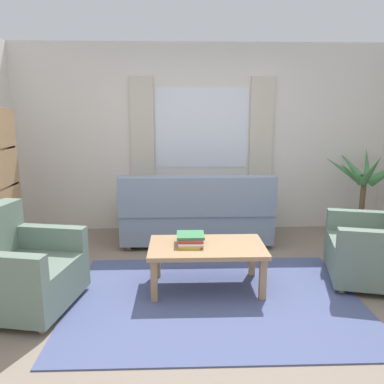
{
  "coord_description": "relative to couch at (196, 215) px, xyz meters",
  "views": [
    {
      "loc": [
        -0.32,
        -3.21,
        1.69
      ],
      "look_at": [
        -0.19,
        0.7,
        0.86
      ],
      "focal_mm": 35.8,
      "sensor_mm": 36.0,
      "label": 1
    }
  ],
  "objects": [
    {
      "name": "armchair_right",
      "position": [
        1.77,
        -1.23,
        -0.01
      ],
      "size": [
        1.0,
        1.01,
        0.88
      ],
      "rotation": [
        0.0,
        0.0,
        -1.81
      ],
      "color": "slate",
      "rests_on": "ground_plane"
    },
    {
      "name": "potted_plant",
      "position": [
        2.23,
        0.12,
        0.23
      ],
      "size": [
        0.98,
        1.26,
        1.23
      ],
      "color": "#56565B",
      "rests_on": "ground_plane"
    },
    {
      "name": "book_stack_on_table",
      "position": [
        -0.11,
        -1.29,
        0.12
      ],
      "size": [
        0.26,
        0.35,
        0.1
      ],
      "color": "gold",
      "rests_on": "coffee_table"
    },
    {
      "name": "couch",
      "position": [
        0.0,
        0.0,
        0.0
      ],
      "size": [
        1.9,
        0.82,
        0.92
      ],
      "rotation": [
        0.0,
        0.0,
        3.14
      ],
      "color": "gray",
      "rests_on": "ground_plane"
    },
    {
      "name": "wall_back",
      "position": [
        0.11,
        0.7,
        0.93
      ],
      "size": [
        5.32,
        0.12,
        2.6
      ],
      "primitive_type": "cube",
      "color": "silver",
      "rests_on": "ground_plane"
    },
    {
      "name": "area_rug",
      "position": [
        0.11,
        -1.56,
        -0.36
      ],
      "size": [
        2.63,
        1.9,
        0.01
      ],
      "primitive_type": "cube",
      "color": "#4C5684",
      "rests_on": "ground_plane"
    },
    {
      "name": "coffee_table",
      "position": [
        0.04,
        -1.32,
        0.01
      ],
      "size": [
        1.1,
        0.64,
        0.44
      ],
      "color": "#A87F56",
      "rests_on": "ground_plane"
    },
    {
      "name": "armchair_left",
      "position": [
        -1.61,
        -1.64,
        -0.01
      ],
      "size": [
        0.96,
        0.98,
        0.88
      ],
      "rotation": [
        0.0,
        0.0,
        1.39
      ],
      "color": "slate",
      "rests_on": "ground_plane"
    },
    {
      "name": "ground_plane",
      "position": [
        0.11,
        -1.56,
        -0.37
      ],
      "size": [
        6.24,
        6.24,
        0.0
      ],
      "primitive_type": "plane",
      "color": "gray"
    },
    {
      "name": "window_with_curtains",
      "position": [
        0.11,
        0.62,
        1.08
      ],
      "size": [
        1.98,
        0.07,
        1.4
      ],
      "color": "white"
    }
  ]
}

